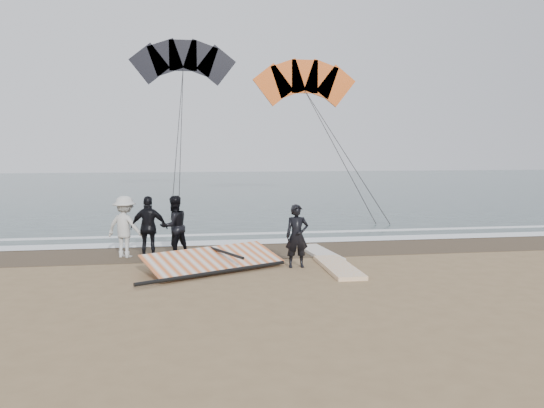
{
  "coord_description": "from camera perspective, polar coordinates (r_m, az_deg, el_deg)",
  "views": [
    {
      "loc": [
        -3.51,
        -11.6,
        3.15
      ],
      "look_at": [
        -1.22,
        3.0,
        1.6
      ],
      "focal_mm": 35.0,
      "sensor_mm": 36.0,
      "label": 1
    }
  ],
  "objects": [
    {
      "name": "ground",
      "position": [
        12.52,
        7.77,
        -8.64
      ],
      "size": [
        120.0,
        120.0,
        0.0
      ],
      "primitive_type": "plane",
      "color": "#8C704C",
      "rests_on": "ground"
    },
    {
      "name": "sea",
      "position": [
        44.85,
        -4.38,
        1.96
      ],
      "size": [
        120.0,
        54.0,
        0.02
      ],
      "primitive_type": "cube",
      "color": "#233838",
      "rests_on": "ground"
    },
    {
      "name": "wet_sand",
      "position": [
        16.78,
        3.35,
        -4.82
      ],
      "size": [
        120.0,
        2.8,
        0.01
      ],
      "primitive_type": "cube",
      "color": "#4C3D2B",
      "rests_on": "ground"
    },
    {
      "name": "foam_near",
      "position": [
        18.12,
        2.42,
        -3.94
      ],
      "size": [
        120.0,
        0.9,
        0.01
      ],
      "primitive_type": "cube",
      "color": "white",
      "rests_on": "sea"
    },
    {
      "name": "foam_far",
      "position": [
        19.77,
        1.45,
        -3.1
      ],
      "size": [
        120.0,
        0.45,
        0.01
      ],
      "primitive_type": "cube",
      "color": "white",
      "rests_on": "sea"
    },
    {
      "name": "man_main",
      "position": [
        14.08,
        2.7,
        -3.45
      ],
      "size": [
        0.62,
        0.42,
        1.68
      ],
      "primitive_type": "imported",
      "rotation": [
        0.0,
        0.0,
        -0.02
      ],
      "color": "black",
      "rests_on": "ground"
    },
    {
      "name": "board_white",
      "position": [
        14.1,
        7.15,
        -6.75
      ],
      "size": [
        0.74,
        2.62,
        0.1
      ],
      "primitive_type": "cube",
      "rotation": [
        0.0,
        0.0,
        -0.0
      ],
      "color": "white",
      "rests_on": "ground"
    },
    {
      "name": "board_cream",
      "position": [
        15.94,
        5.17,
        -5.25
      ],
      "size": [
        0.91,
        2.5,
        0.1
      ],
      "primitive_type": "cube",
      "rotation": [
        0.0,
        0.0,
        0.11
      ],
      "color": "silver",
      "rests_on": "ground"
    },
    {
      "name": "trio_cluster",
      "position": [
        15.75,
        -13.29,
        -2.4
      ],
      "size": [
        2.61,
        1.18,
        1.81
      ],
      "color": "black",
      "rests_on": "ground"
    },
    {
      "name": "sail_rig",
      "position": [
        14.1,
        -6.57,
        -6.16
      ],
      "size": [
        3.81,
        3.12,
        0.49
      ],
      "color": "black",
      "rests_on": "ground"
    },
    {
      "name": "kite_red",
      "position": [
        33.01,
        3.56,
        12.61
      ],
      "size": [
        7.01,
        5.86,
        13.32
      ],
      "color": "orange",
      "rests_on": "ground"
    },
    {
      "name": "kite_dark",
      "position": [
        36.45,
        -9.55,
        14.57
      ],
      "size": [
        7.84,
        6.58,
        15.42
      ],
      "color": "black",
      "rests_on": "ground"
    }
  ]
}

